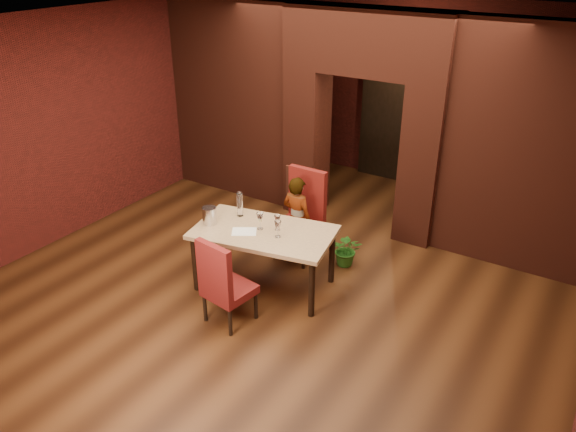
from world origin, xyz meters
name	(u,v)px	position (x,y,z in m)	size (l,w,h in m)	color
floor	(291,279)	(0.00, 0.00, 0.00)	(8.00, 8.00, 0.00)	#422310
ceiling	(292,25)	(0.00, 0.00, 3.20)	(7.00, 8.00, 0.04)	silver
wall_back	(414,94)	(0.00, 4.00, 1.60)	(7.00, 0.04, 3.20)	maroon
wall_left	(91,120)	(-3.50, 0.00, 1.60)	(0.04, 8.00, 3.20)	maroon
pillar_left	(307,141)	(-0.95, 2.00, 1.15)	(0.55, 0.55, 2.30)	maroon
pillar_right	(423,165)	(0.95, 2.00, 1.15)	(0.55, 0.55, 2.30)	maroon
lintel	(369,42)	(0.00, 2.00, 2.75)	(2.45, 0.55, 0.90)	maroon
wing_wall_left	(234,100)	(-2.36, 2.00, 1.60)	(2.27, 0.35, 3.20)	maroon
wing_wall_right	(535,153)	(2.36, 2.00, 1.60)	(2.27, 0.35, 3.20)	maroon
vent_panel	(297,183)	(-0.95, 1.71, 0.55)	(0.40, 0.03, 0.50)	#A3482F
rear_door	(388,122)	(-0.40, 3.94, 1.05)	(0.90, 0.08, 2.10)	black
rear_door_frame	(387,122)	(-0.40, 3.90, 1.05)	(1.02, 0.04, 2.22)	black
dining_table	(264,258)	(-0.21, -0.29, 0.40)	(1.71, 0.96, 0.80)	tan
chair_far	(298,216)	(-0.24, 0.57, 0.62)	(0.56, 0.56, 1.24)	maroon
chair_near	(229,280)	(-0.14, -1.10, 0.55)	(0.50, 0.50, 1.09)	maroon
person_seated	(297,219)	(-0.23, 0.52, 0.61)	(0.44, 0.29, 1.22)	white
wine_glass_a	(260,221)	(-0.27, -0.28, 0.91)	(0.09, 0.09, 0.22)	white
wine_glass_b	(277,223)	(-0.08, -0.19, 0.90)	(0.08, 0.08, 0.20)	white
wine_glass_c	(278,229)	(0.02, -0.33, 0.91)	(0.09, 0.09, 0.21)	silver
tasting_sheet	(244,232)	(-0.40, -0.45, 0.80)	(0.30, 0.22, 0.00)	white
wine_bucket	(210,216)	(-0.89, -0.50, 0.91)	(0.18, 0.18, 0.22)	silver
water_bottle	(240,204)	(-0.70, -0.12, 0.97)	(0.08, 0.08, 0.34)	white
potted_plant	(347,249)	(0.44, 0.72, 0.24)	(0.43, 0.37, 0.47)	#276A1D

